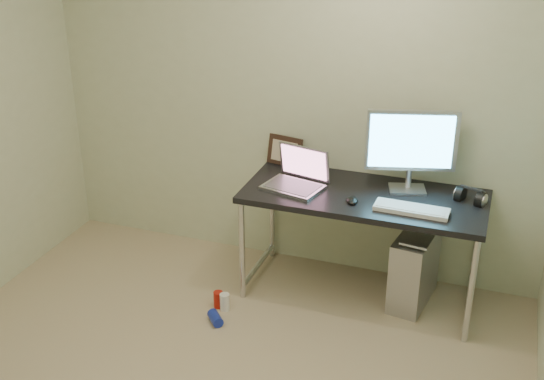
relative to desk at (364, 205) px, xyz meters
The scene contains 16 objects.
wall_back 0.90m from the desk, 150.67° to the left, with size 3.50×0.02×2.50m, color beige.
desk is the anchor object (origin of this frame).
tower_computer 0.55m from the desk, ahead, with size 0.28×0.50×0.53m.
cable_a 0.50m from the desk, 43.34° to the left, with size 0.01×0.01×0.70m, color black.
cable_b 0.56m from the desk, 34.09° to the left, with size 0.01×0.01×0.72m, color black.
can_red 1.13m from the desk, 150.91° to the right, with size 0.06×0.06×0.11m, color #B31A10.
can_white 1.10m from the desk, 148.49° to the right, with size 0.06×0.06×0.12m, color white.
can_blue 1.19m from the desk, 140.86° to the right, with size 0.07×0.07×0.13m, color #192CA9.
laptop 0.46m from the desk, behind, with size 0.42×0.37×0.25m.
monitor 0.49m from the desk, 30.99° to the left, with size 0.56×0.22×0.53m.
keyboard 0.37m from the desk, 25.67° to the right, with size 0.45×0.14×0.03m, color white.
mouse_right 0.56m from the desk, 16.99° to the right, with size 0.06×0.10×0.04m, color black.
mouse_left 0.18m from the desk, 107.27° to the right, with size 0.07×0.11×0.04m, color black.
headphones 0.66m from the desk, ahead, with size 0.21×0.12×0.12m.
picture_frame 0.72m from the desk, 155.33° to the left, with size 0.26×0.03×0.21m, color black.
webcam 0.50m from the desk, 147.00° to the left, with size 0.04×0.03×0.13m.
Camera 1 is at (1.36, -2.49, 2.57)m, focal length 45.00 mm.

